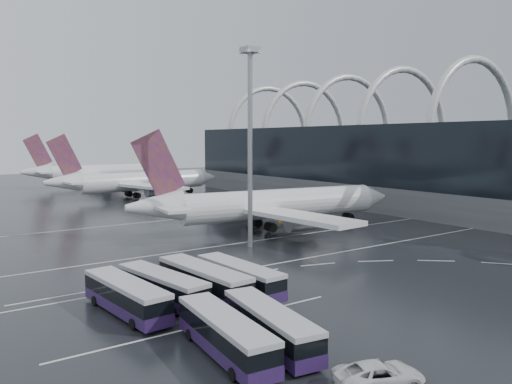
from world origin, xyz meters
TOP-DOWN VIEW (x-y plane):
  - ground at (0.00, 0.00)m, footprint 420.00×420.00m
  - terminal at (61.56, 19.84)m, footprint 42.00×160.00m
  - lane_marking_near at (0.00, -2.00)m, footprint 120.00×0.25m
  - lane_marking_mid at (0.00, 12.00)m, footprint 120.00×0.25m
  - lane_marking_far at (0.00, 40.00)m, footprint 120.00×0.25m
  - bus_bay_line_south at (-24.00, -16.00)m, footprint 28.00×0.25m
  - bus_bay_line_north at (-24.00, 0.00)m, footprint 28.00×0.25m
  - airliner_main at (8.79, 18.99)m, footprint 54.05×47.02m
  - airliner_gate_b at (8.08, 81.62)m, footprint 52.22×46.92m
  - airliner_gate_c at (10.61, 125.63)m, footprint 52.12×48.27m
  - bus_row_near_a at (-28.73, -9.12)m, footprint 4.10×13.21m
  - bus_row_near_b at (-24.58, -8.13)m, footprint 4.76×12.97m
  - bus_row_near_c at (-20.24, -9.01)m, footprint 4.19×13.76m
  - bus_row_near_d at (-16.18, -9.65)m, footprint 3.52×12.90m
  - bus_row_far_b at (-25.84, -22.45)m, footprint 4.10×12.81m
  - bus_row_far_c at (-21.86, -22.91)m, footprint 4.57×12.64m
  - van_curve_a at (-20.03, -32.66)m, footprint 6.84×4.91m
  - floodlight_mast at (-2.15, 8.75)m, footprint 2.32×2.32m
  - gse_cart_belly_a at (21.76, 20.91)m, footprint 2.23×1.32m
  - gse_cart_belly_b at (24.91, 27.87)m, footprint 2.06×1.22m
  - gse_cart_belly_d at (27.78, 27.97)m, footprint 1.97×1.16m
  - gse_cart_belly_e at (18.78, 28.07)m, footprint 1.88×1.11m

SIDE VIEW (x-z plane):
  - ground at x=0.00m, z-range 0.00..0.00m
  - lane_marking_near at x=0.00m, z-range 0.00..0.01m
  - lane_marking_mid at x=0.00m, z-range 0.00..0.01m
  - lane_marking_far at x=0.00m, z-range 0.00..0.01m
  - bus_bay_line_south at x=-24.00m, z-range 0.00..0.01m
  - bus_bay_line_north at x=-24.00m, z-range 0.00..0.01m
  - gse_cart_belly_e at x=18.78m, z-range 0.00..1.03m
  - gse_cart_belly_d at x=27.78m, z-range 0.00..1.07m
  - gse_cart_belly_b at x=24.91m, z-range 0.00..1.12m
  - gse_cart_belly_a at x=21.76m, z-range 0.00..1.22m
  - van_curve_a at x=-20.03m, z-range 0.00..1.73m
  - bus_row_far_c at x=-21.86m, z-range 0.15..3.20m
  - bus_row_far_b at x=-25.84m, z-range 0.15..3.25m
  - bus_row_near_b at x=-24.58m, z-range 0.15..3.28m
  - bus_row_near_d at x=-16.18m, z-range 0.16..3.30m
  - bus_row_near_a at x=-28.73m, z-range 0.16..3.36m
  - bus_row_near_c at x=-20.24m, z-range 0.17..3.50m
  - airliner_gate_b at x=8.08m, z-range -4.53..13.61m
  - airliner_main at x=8.79m, z-range -4.57..13.73m
  - airliner_gate_c at x=10.61m, z-range -4.66..13.97m
  - terminal at x=61.56m, z-range -6.58..28.32m
  - floodlight_mast at x=-2.15m, z-range 3.91..34.23m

